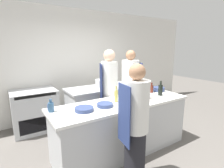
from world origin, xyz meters
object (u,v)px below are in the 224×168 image
chef_at_prep_near (135,126)px  bottle_olive_oil (132,103)px  chef_at_pass_far (109,94)px  bowl_wooden_salad (145,95)px  oven_range (35,110)px  stockpot (102,83)px  bottle_cooking_oil (51,107)px  chef_at_stove (130,91)px  cup (50,107)px  bottle_sauce (116,96)px  bottle_vinegar (151,89)px  bowl_ceramic_blue (159,89)px  bowl_mixing_large (105,105)px  bottle_water (160,90)px  bowl_prep_small (84,109)px  bottle_wine (142,88)px

chef_at_prep_near → bottle_olive_oil: 0.47m
chef_at_pass_far → bowl_wooden_salad: size_ratio=8.04×
oven_range → stockpot: bearing=-19.9°
oven_range → bottle_cooking_oil: (-0.00, -1.54, 0.54)m
bottle_olive_oil → chef_at_stove: bearing=52.3°
bowl_wooden_salad → cup: (-1.63, 0.31, -0.00)m
cup → bottle_sauce: bearing=-11.7°
oven_range → chef_at_pass_far: chef_at_pass_far is taller
bottle_cooking_oil → stockpot: bearing=35.5°
bottle_vinegar → cup: bottle_vinegar is taller
stockpot → cup: bearing=-147.0°
bowl_wooden_salad → cup: bearing=169.4°
bottle_vinegar → bowl_ceramic_blue: (0.21, -0.00, -0.04)m
bowl_mixing_large → bowl_wooden_salad: (0.86, 0.01, 0.02)m
bottle_sauce → bowl_ceramic_blue: (1.18, 0.12, -0.07)m
bottle_sauce → bottle_olive_oil: bearing=-84.4°
chef_at_prep_near → bottle_water: bearing=-51.9°
chef_at_prep_near → bowl_prep_small: bearing=44.2°
stockpot → bottle_wine: bearing=-69.2°
bottle_wine → bottle_water: 0.35m
chef_at_pass_far → bottle_sauce: 0.53m
bottle_sauce → bowl_prep_small: 0.65m
bottle_olive_oil → bowl_wooden_salad: 0.61m
chef_at_prep_near → bowl_mixing_large: (-0.08, 0.64, 0.12)m
bottle_olive_oil → bowl_ceramic_blue: size_ratio=0.84×
bottle_sauce → bottle_water: bearing=-7.7°
bottle_wine → bottle_water: bearing=-55.1°
bottle_olive_oil → bottle_wine: size_ratio=0.75×
chef_at_prep_near → bottle_olive_oil: (0.24, 0.37, 0.18)m
bottle_cooking_oil → bottle_water: 2.02m
bottle_water → bowl_ceramic_blue: bottle_water is taller
bottle_olive_oil → bottle_wine: bearing=36.8°
bottle_cooking_oil → bowl_prep_small: bearing=-28.1°
chef_at_stove → cup: size_ratio=21.36×
stockpot → bottle_water: bearing=-65.7°
bottle_sauce → bowl_prep_small: size_ratio=0.98×
bottle_cooking_oil → cup: bottle_cooking_oil is taller
bottle_water → bottle_vinegar: bearing=86.3°
bottle_sauce → bowl_wooden_salad: size_ratio=1.23×
bottle_cooking_oil → bowl_wooden_salad: (1.64, -0.21, -0.03)m
chef_at_prep_near → cup: chef_at_prep_near is taller
bottle_vinegar → bowl_prep_small: bottle_vinegar is taller
bottle_vinegar → bowl_wooden_salad: (-0.39, -0.22, -0.04)m
oven_range → bowl_prep_small: 1.88m
bottle_cooking_oil → bottle_sauce: (1.06, -0.12, 0.03)m
bottle_water → bowl_mixing_large: size_ratio=1.10×
bottle_water → bowl_ceramic_blue: 0.35m
chef_at_stove → bottle_wine: bearing=15.1°
oven_range → bottle_olive_oil: size_ratio=4.46×
chef_at_prep_near → chef_at_pass_far: size_ratio=0.92×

